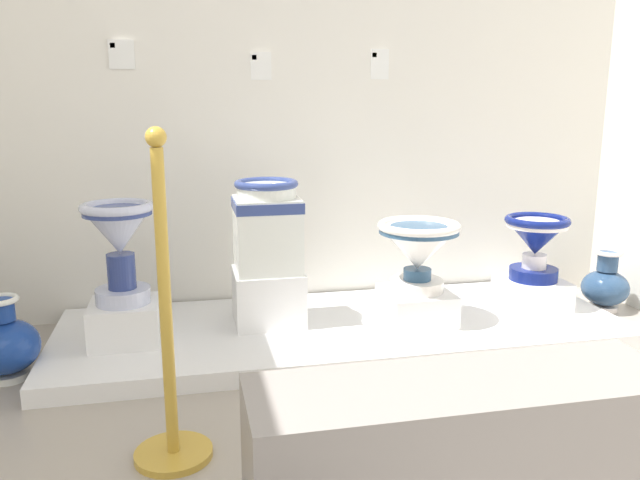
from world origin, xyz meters
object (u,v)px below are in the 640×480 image
object	(u,v)px
plinth_block_squat_floral	(416,306)
info_placard_first	(121,54)
antique_toilet_pale_glazed	(536,239)
museum_bench	(463,445)
plinth_block_leftmost	(125,322)
plinth_block_pale_glazed	(532,293)
stanchion_post_near_left	(169,365)
antique_toilet_leftmost	(119,237)
plinth_block_central_ornate	(268,296)
info_placard_second	(261,66)
decorative_vase_spare	(5,345)
info_placard_third	(380,64)
antique_toilet_squat_floral	(418,246)
decorative_vase_companion	(605,285)
antique_toilet_central_ornate	(267,223)

from	to	relation	value
plinth_block_squat_floral	info_placard_first	distance (m)	1.93
plinth_block_squat_floral	antique_toilet_pale_glazed	world-z (taller)	antique_toilet_pale_glazed
plinth_block_squat_floral	museum_bench	bearing A→B (deg)	-105.38
plinth_block_leftmost	antique_toilet_pale_glazed	size ratio (longest dim) A/B	0.90
plinth_block_pale_glazed	stanchion_post_near_left	distance (m)	2.09
antique_toilet_leftmost	plinth_block_central_ornate	distance (m)	0.77
plinth_block_squat_floral	museum_bench	size ratio (longest dim) A/B	0.28
info_placard_second	museum_bench	size ratio (longest dim) A/B	0.12
decorative_vase_spare	info_placard_third	bearing A→B (deg)	20.02
museum_bench	antique_toilet_squat_floral	bearing A→B (deg)	74.62
plinth_block_central_ornate	info_placard_third	xyz separation A→B (m)	(0.69, 0.43, 1.14)
decorative_vase_spare	decorative_vase_companion	world-z (taller)	decorative_vase_spare
plinth_block_central_ornate	antique_toilet_central_ornate	bearing A→B (deg)	0.00
info_placard_first	info_placard_third	xyz separation A→B (m)	(1.35, -0.00, -0.03)
plinth_block_squat_floral	decorative_vase_companion	size ratio (longest dim) A/B	0.99
plinth_block_central_ornate	plinth_block_squat_floral	distance (m)	0.74
plinth_block_leftmost	info_placard_second	distance (m)	1.47
antique_toilet_pale_glazed	info_placard_first	xyz separation A→B (m)	(-2.06, 0.50, 0.93)
antique_toilet_central_ornate	antique_toilet_leftmost	bearing A→B (deg)	-170.01
info_placard_first	decorative_vase_companion	world-z (taller)	info_placard_first
antique_toilet_squat_floral	info_placard_third	bearing A→B (deg)	93.69
plinth_block_leftmost	info_placard_first	size ratio (longest dim) A/B	2.15
stanchion_post_near_left	info_placard_first	bearing A→B (deg)	98.06
antique_toilet_squat_floral	antique_toilet_pale_glazed	size ratio (longest dim) A/B	1.19
plinth_block_pale_glazed	stanchion_post_near_left	xyz separation A→B (m)	(-1.86, -0.94, 0.17)
plinth_block_pale_glazed	antique_toilet_pale_glazed	size ratio (longest dim) A/B	0.95
antique_toilet_central_ornate	antique_toilet_pale_glazed	xyz separation A→B (m)	(1.40, -0.07, -0.13)
antique_toilet_squat_floral	plinth_block_pale_glazed	world-z (taller)	antique_toilet_squat_floral
plinth_block_pale_glazed	info_placard_first	distance (m)	2.45
info_placard_first	museum_bench	size ratio (longest dim) A/B	0.12
antique_toilet_central_ornate	museum_bench	world-z (taller)	antique_toilet_central_ornate
antique_toilet_central_ornate	plinth_block_pale_glazed	xyz separation A→B (m)	(1.40, -0.07, -0.43)
plinth_block_central_ornate	info_placard_third	distance (m)	1.40
plinth_block_leftmost	plinth_block_pale_glazed	bearing A→B (deg)	1.35
antique_toilet_leftmost	decorative_vase_companion	xyz separation A→B (m)	(2.59, 0.14, -0.43)
info_placard_third	stanchion_post_near_left	world-z (taller)	info_placard_third
plinth_block_central_ornate	decorative_vase_companion	xyz separation A→B (m)	(1.91, 0.02, -0.07)
antique_toilet_pale_glazed	info_placard_second	size ratio (longest dim) A/B	2.39
stanchion_post_near_left	plinth_block_pale_glazed	bearing A→B (deg)	26.77
stanchion_post_near_left	antique_toilet_squat_floral	bearing A→B (deg)	36.38
antique_toilet_leftmost	antique_toilet_central_ornate	distance (m)	0.68
decorative_vase_spare	antique_toilet_pale_glazed	bearing A→B (deg)	3.84
antique_toilet_leftmost	museum_bench	world-z (taller)	antique_toilet_leftmost
info_placard_first	museum_bench	distance (m)	2.45
antique_toilet_central_ornate	antique_toilet_squat_floral	size ratio (longest dim) A/B	1.10
antique_toilet_central_ornate	plinth_block_squat_floral	size ratio (longest dim) A/B	1.29
antique_toilet_squat_floral	plinth_block_pale_glazed	size ratio (longest dim) A/B	1.26
plinth_block_central_ornate	decorative_vase_companion	bearing A→B (deg)	0.49
plinth_block_leftmost	info_placard_first	xyz separation A→B (m)	(0.02, 0.55, 1.21)
plinth_block_pale_glazed	stanchion_post_near_left	size ratio (longest dim) A/B	0.30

